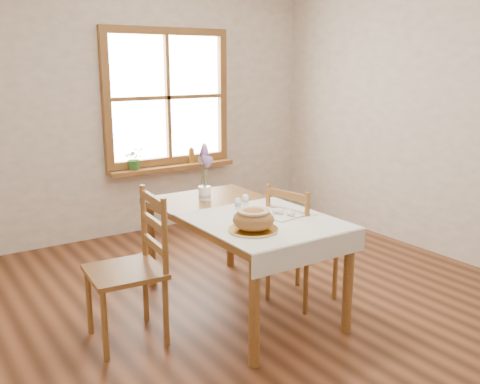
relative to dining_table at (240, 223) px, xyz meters
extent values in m
plane|color=brown|center=(0.00, -0.30, -0.66)|extent=(5.00, 5.00, 0.00)
cube|color=white|center=(0.00, 2.20, 0.64)|extent=(4.50, 0.10, 2.60)
cube|color=white|center=(2.25, -0.30, 0.64)|extent=(0.10, 5.00, 2.60)
cube|color=olive|center=(0.50, 2.16, 1.48)|extent=(1.46, 0.08, 0.08)
cube|color=olive|center=(0.50, 2.16, 0.10)|extent=(1.46, 0.08, 0.08)
cube|color=olive|center=(-0.19, 2.16, 0.79)|extent=(0.08, 0.08, 1.30)
cube|color=olive|center=(1.19, 2.16, 0.79)|extent=(0.08, 0.08, 1.30)
cube|color=olive|center=(0.50, 2.16, 0.79)|extent=(0.04, 0.06, 1.30)
cube|color=olive|center=(0.50, 2.16, 0.79)|extent=(1.30, 0.06, 0.04)
cube|color=white|center=(0.50, 2.19, 0.79)|extent=(1.30, 0.01, 1.30)
cube|color=olive|center=(0.50, 2.10, 0.03)|extent=(1.46, 0.20, 0.05)
cube|color=olive|center=(0.00, 0.00, 0.06)|extent=(0.90, 1.60, 0.05)
cylinder|color=olive|center=(-0.39, -0.74, -0.31)|extent=(0.07, 0.07, 0.70)
cylinder|color=olive|center=(0.39, -0.74, -0.31)|extent=(0.07, 0.07, 0.70)
cylinder|color=olive|center=(-0.39, 0.74, -0.31)|extent=(0.07, 0.07, 0.70)
cylinder|color=olive|center=(0.39, 0.74, -0.31)|extent=(0.07, 0.07, 0.70)
cube|color=white|center=(0.00, -0.30, 0.09)|extent=(0.91, 0.99, 0.01)
cylinder|color=white|center=(-0.20, -0.46, 0.10)|extent=(0.36, 0.36, 0.02)
ellipsoid|color=#B3793F|center=(-0.20, -0.46, 0.19)|extent=(0.27, 0.27, 0.15)
cube|color=white|center=(0.17, -0.30, 0.10)|extent=(0.26, 0.23, 0.01)
cylinder|color=white|center=(0.01, 0.04, 0.14)|extent=(0.06, 0.06, 0.09)
cylinder|color=white|center=(0.11, 0.10, 0.14)|extent=(0.05, 0.05, 0.09)
cylinder|color=white|center=(-0.06, 0.42, 0.14)|extent=(0.11, 0.11, 0.11)
imported|color=#34762F|center=(0.06, 2.10, 0.14)|extent=(0.26, 0.28, 0.18)
cylinder|color=#A0681D|center=(0.74, 2.10, 0.14)|extent=(0.08, 0.08, 0.18)
camera|label=1|loc=(-2.10, -3.14, 1.15)|focal=40.00mm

